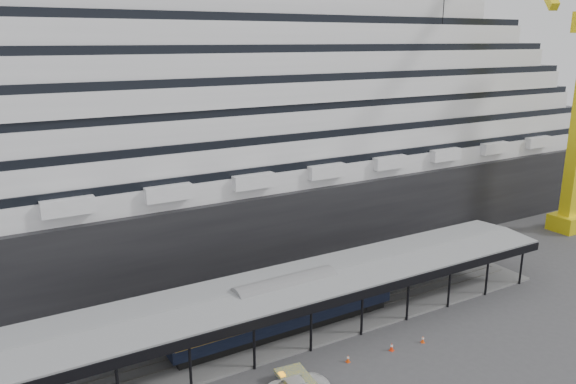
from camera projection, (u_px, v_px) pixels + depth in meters
name	position (u px, v px, depth m)	size (l,w,h in m)	color
ground	(342.00, 347.00, 52.03)	(200.00, 200.00, 0.00)	#3D3D40
cruise_ship	(204.00, 112.00, 73.87)	(130.00, 30.00, 43.90)	black
platform_canopy	(313.00, 302.00, 55.57)	(56.00, 9.18, 5.30)	slate
crane_yellow	(576.00, 96.00, 78.49)	(23.83, 18.78, 47.60)	yellow
pullman_carriage	(285.00, 306.00, 53.88)	(23.82, 3.38, 23.35)	black
traffic_cone_left	(348.00, 358.00, 49.50)	(0.37, 0.37, 0.70)	#E5470C
traffic_cone_mid	(392.00, 347.00, 51.30)	(0.54, 0.54, 0.80)	#F6320D
traffic_cone_right	(423.00, 339.00, 52.68)	(0.46, 0.46, 0.70)	#FB4D0D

